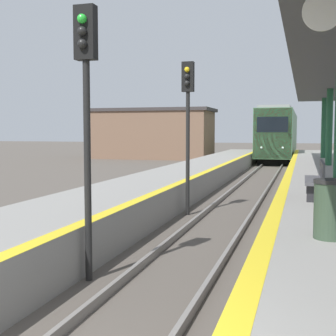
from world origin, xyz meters
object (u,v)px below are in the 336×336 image
at_px(signal_mid, 188,109).
at_px(bench, 317,178).
at_px(signal_near, 86,91).
at_px(trash_bin, 331,209).
at_px(train, 280,134).

bearing_deg(signal_mid, bench, -25.28).
height_order(signal_near, trash_bin, signal_near).
xyz_separation_m(trash_bin, bench, (-0.09, 4.57, 0.03)).
bearing_deg(trash_bin, signal_mid, 121.23).
height_order(train, trash_bin, train).
height_order(signal_mid, bench, signal_mid).
relative_size(signal_near, signal_mid, 1.00).
relative_size(train, trash_bin, 24.62).
bearing_deg(trash_bin, bench, 91.14).
bearing_deg(signal_near, bench, 51.60).
relative_size(train, signal_mid, 4.86).
bearing_deg(signal_mid, trash_bin, -58.77).
bearing_deg(bench, signal_mid, 154.72).
bearing_deg(train, bench, -85.70).
height_order(train, signal_near, signal_near).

